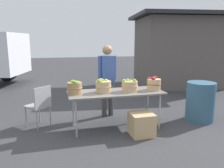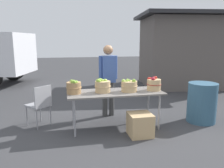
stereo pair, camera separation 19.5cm
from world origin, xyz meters
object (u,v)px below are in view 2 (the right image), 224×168
(trash_barrel, at_px, (202,103))
(market_table, at_px, (115,94))
(apple_basket_red_0, at_px, (154,84))
(vendor_adult, at_px, (108,75))
(folding_chair, at_px, (40,102))
(apple_basket_green_1, at_px, (103,86))
(produce_crate, at_px, (140,125))
(apple_basket_green_0, at_px, (74,87))
(apple_basket_green_2, at_px, (129,86))

(trash_barrel, bearing_deg, market_table, 177.78)
(market_table, relative_size, apple_basket_red_0, 6.37)
(apple_basket_red_0, bearing_deg, vendor_adult, 135.69)
(folding_chair, bearing_deg, apple_basket_green_1, 120.95)
(market_table, xyz_separation_m, produce_crate, (0.37, -0.49, -0.49))
(folding_chair, relative_size, produce_crate, 2.02)
(market_table, distance_m, trash_barrel, 1.94)
(apple_basket_green_1, bearing_deg, vendor_adult, 70.73)
(apple_basket_red_0, distance_m, produce_crate, 0.92)
(apple_basket_green_0, xyz_separation_m, produce_crate, (1.18, -0.50, -0.66))
(apple_basket_green_2, bearing_deg, trash_barrel, -1.39)
(apple_basket_green_2, relative_size, vendor_adult, 0.20)
(apple_basket_green_0, bearing_deg, folding_chair, 151.24)
(trash_barrel, relative_size, produce_crate, 2.03)
(market_table, height_order, vendor_adult, vendor_adult)
(market_table, relative_size, trash_barrel, 2.20)
(apple_basket_green_1, relative_size, apple_basket_green_2, 0.96)
(market_table, bearing_deg, apple_basket_green_0, 179.13)
(folding_chair, relative_size, trash_barrel, 1.00)
(apple_basket_green_1, height_order, folding_chair, apple_basket_green_1)
(apple_basket_green_0, xyz_separation_m, folding_chair, (-0.68, 0.37, -0.37))
(apple_basket_green_2, bearing_deg, apple_basket_green_0, 177.54)
(apple_basket_green_2, relative_size, produce_crate, 0.79)
(apple_basket_red_0, relative_size, produce_crate, 0.70)
(apple_basket_green_0, distance_m, folding_chair, 0.86)
(apple_basket_green_2, height_order, folding_chair, apple_basket_green_2)
(market_table, height_order, trash_barrel, trash_barrel)
(produce_crate, bearing_deg, apple_basket_green_0, 156.84)
(market_table, height_order, folding_chair, folding_chair)
(apple_basket_green_1, height_order, apple_basket_red_0, apple_basket_red_0)
(folding_chair, xyz_separation_m, produce_crate, (1.86, -0.88, -0.30))
(market_table, distance_m, apple_basket_red_0, 0.82)
(market_table, xyz_separation_m, apple_basket_green_0, (-0.81, 0.01, 0.17))
(apple_basket_green_2, relative_size, folding_chair, 0.39)
(apple_basket_green_1, xyz_separation_m, apple_basket_red_0, (1.06, -0.04, 0.01))
(apple_basket_red_0, bearing_deg, apple_basket_green_0, 178.32)
(apple_basket_green_0, height_order, produce_crate, apple_basket_green_0)
(vendor_adult, bearing_deg, apple_basket_green_2, 103.59)
(folding_chair, bearing_deg, trash_barrel, 130.23)
(apple_basket_green_1, height_order, trash_barrel, apple_basket_green_1)
(vendor_adult, xyz_separation_m, folding_chair, (-1.50, -0.36, -0.47))
(apple_basket_green_1, relative_size, produce_crate, 0.75)
(apple_basket_green_1, relative_size, vendor_adult, 0.19)
(apple_basket_green_1, bearing_deg, trash_barrel, -2.15)
(produce_crate, bearing_deg, trash_barrel, 15.06)
(apple_basket_green_1, bearing_deg, apple_basket_green_0, 179.49)
(apple_basket_green_0, bearing_deg, trash_barrel, -1.82)
(apple_basket_red_0, height_order, folding_chair, apple_basket_red_0)
(produce_crate, bearing_deg, apple_basket_green_1, 141.10)
(apple_basket_green_1, height_order, apple_basket_green_2, apple_basket_green_1)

